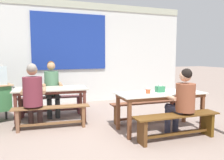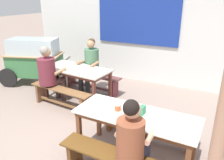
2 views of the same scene
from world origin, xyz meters
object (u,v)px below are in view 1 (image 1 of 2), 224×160
(bench_far_front, at_px, (52,115))
(bench_near_front, at_px, (177,123))
(dining_table_far, at_px, (51,92))
(bench_near_back, at_px, (147,109))
(person_near_front, at_px, (182,99))
(condiment_jar, at_px, (148,91))
(person_center_facing, at_px, (52,85))
(bench_far_back, at_px, (51,103))
(person_left_back_turned, at_px, (33,92))
(tissue_box, at_px, (160,89))
(dining_table_near, at_px, (160,96))

(bench_far_front, xyz_separation_m, bench_near_front, (1.94, -1.33, 0.01))
(dining_table_far, bearing_deg, bench_far_front, -94.94)
(bench_near_back, relative_size, person_near_front, 1.32)
(person_near_front, bearing_deg, condiment_jar, 131.62)
(bench_far_front, relative_size, person_near_front, 1.22)
(bench_near_front, xyz_separation_m, person_near_front, (0.15, 0.07, 0.40))
(person_center_facing, xyz_separation_m, person_near_front, (1.98, -2.27, -0.04))
(bench_far_back, height_order, person_center_facing, person_center_facing)
(bench_far_back, bearing_deg, condiment_jar, -49.71)
(bench_far_back, relative_size, bench_far_front, 1.06)
(person_left_back_turned, bearing_deg, bench_far_front, -14.80)
(dining_table_far, bearing_deg, tissue_box, -33.48)
(bench_far_front, height_order, bench_near_front, same)
(bench_near_front, distance_m, person_near_front, 0.43)
(bench_near_back, bearing_deg, person_center_facing, 145.83)
(person_near_front, xyz_separation_m, condiment_jar, (-0.41, 0.46, 0.09))
(bench_far_back, relative_size, person_left_back_turned, 1.22)
(dining_table_far, height_order, person_near_front, person_near_front)
(person_center_facing, bearing_deg, bench_near_front, -52.01)
(person_left_back_turned, bearing_deg, person_center_facing, 64.77)
(bench_far_front, xyz_separation_m, condiment_jar, (1.68, -0.79, 0.49))
(bench_far_front, height_order, tissue_box, tissue_box)
(dining_table_near, distance_m, person_center_facing, 2.57)
(dining_table_near, height_order, tissue_box, tissue_box)
(bench_near_back, xyz_separation_m, person_left_back_turned, (-2.29, 0.33, 0.44))
(bench_far_front, distance_m, condiment_jar, 1.92)
(bench_near_back, distance_m, person_center_facing, 2.28)
(dining_table_near, bearing_deg, person_near_front, -73.35)
(dining_table_far, height_order, bench_near_front, dining_table_far)
(dining_table_far, distance_m, bench_near_front, 2.68)
(bench_near_front, distance_m, person_left_back_turned, 2.70)
(person_center_facing, bearing_deg, bench_far_front, -96.33)
(bench_far_back, distance_m, tissue_box, 2.66)
(person_center_facing, bearing_deg, bench_near_back, -34.17)
(person_left_back_turned, relative_size, person_near_front, 1.06)
(dining_table_far, relative_size, bench_near_back, 0.98)
(bench_near_front, bearing_deg, bench_far_back, 127.49)
(person_left_back_turned, bearing_deg, condiment_jar, -23.68)
(bench_far_back, xyz_separation_m, person_near_front, (2.00, -2.33, 0.39))
(dining_table_near, bearing_deg, person_left_back_turned, 159.02)
(bench_near_front, relative_size, person_left_back_turned, 1.21)
(dining_table_far, distance_m, bench_far_front, 0.65)
(person_center_facing, distance_m, tissue_box, 2.55)
(bench_far_front, relative_size, tissue_box, 9.53)
(bench_far_front, height_order, condiment_jar, condiment_jar)
(person_left_back_turned, bearing_deg, dining_table_far, 50.75)
(bench_near_front, bearing_deg, bench_far_front, 145.59)
(tissue_box, xyz_separation_m, condiment_jar, (-0.29, -0.06, -0.01))
(bench_near_front, height_order, person_center_facing, person_center_facing)
(dining_table_near, xyz_separation_m, bench_near_front, (-0.01, -0.54, -0.36))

